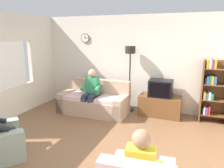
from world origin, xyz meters
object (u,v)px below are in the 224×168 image
bookshelf (213,90)px  person_in_right_armchair (141,166)px  couch (94,102)px  person_on_couch (91,89)px  tv_stand (160,106)px  floor_lamp (130,61)px  tv (161,88)px

bookshelf → person_in_right_armchair: bookshelf is taller
couch → person_on_couch: size_ratio=1.53×
tv_stand → person_on_couch: 1.93m
couch → person_in_right_armchair: (2.04, -2.88, 0.29)m
bookshelf → floor_lamp: bearing=179.2°
floor_lamp → person_in_right_armchair: bearing=-71.1°
bookshelf → person_in_right_armchair: 3.54m
couch → person_on_couch: bearing=-108.4°
bookshelf → floor_lamp: (-2.16, 0.03, 0.62)m
tv_stand → floor_lamp: size_ratio=0.59×
bookshelf → tv_stand: bearing=-176.9°
tv → person_on_couch: size_ratio=0.48×
tv → person_on_couch: person_on_couch is taller
tv → floor_lamp: bearing=172.1°
person_in_right_armchair → tv: bearing=94.9°
tv_stand → tv: tv is taller
floor_lamp → person_on_couch: bearing=-144.2°
person_on_couch → floor_lamp: bearing=35.8°
tv_stand → tv: bearing=-90.0°
person_on_couch → tv_stand: bearing=17.1°
floor_lamp → person_on_couch: (-0.91, -0.65, -0.75)m
tv_stand → floor_lamp: 1.48m
person_in_right_armchair → couch: bearing=125.3°
couch → floor_lamp: floor_lamp is taller
floor_lamp → person_in_right_armchair: (1.17, -3.43, -0.85)m
tv → floor_lamp: size_ratio=0.32×
bookshelf → floor_lamp: 2.25m
couch → tv: (1.76, 0.42, 0.46)m
couch → bookshelf: size_ratio=1.20×
bookshelf → floor_lamp: size_ratio=0.86×
tv_stand → bookshelf: (1.27, 0.07, 0.56)m
couch → person_on_couch: (-0.04, -0.11, 0.39)m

